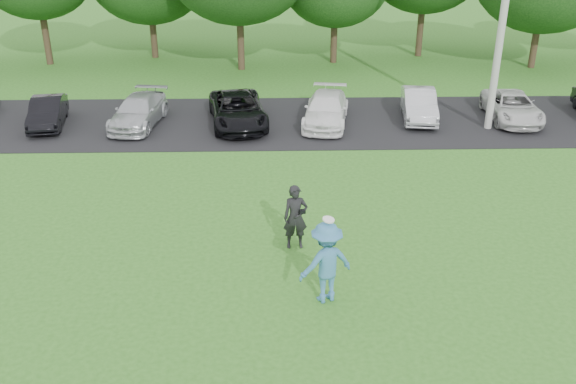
{
  "coord_description": "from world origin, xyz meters",
  "views": [
    {
      "loc": [
        -0.4,
        -11.98,
        8.61
      ],
      "look_at": [
        0.0,
        3.5,
        1.3
      ],
      "focal_mm": 40.0,
      "sensor_mm": 36.0,
      "label": 1
    }
  ],
  "objects": [
    {
      "name": "ground",
      "position": [
        0.0,
        0.0,
        0.0
      ],
      "size": [
        100.0,
        100.0,
        0.0
      ],
      "primitive_type": "plane",
      "color": "#2F671D",
      "rests_on": "ground"
    },
    {
      "name": "parking_lot",
      "position": [
        0.0,
        13.0,
        0.01
      ],
      "size": [
        32.0,
        6.5,
        0.03
      ],
      "primitive_type": "cube",
      "color": "black",
      "rests_on": "ground"
    },
    {
      "name": "frisbee_player",
      "position": [
        0.78,
        0.4,
        0.99
      ],
      "size": [
        1.46,
        1.17,
        2.13
      ],
      "color": "teal",
      "rests_on": "ground"
    },
    {
      "name": "camera_bystander",
      "position": [
        0.18,
        2.85,
        0.88
      ],
      "size": [
        0.67,
        0.47,
        1.76
      ],
      "color": "black",
      "rests_on": "ground"
    },
    {
      "name": "parked_cars",
      "position": [
        -0.94,
        12.88,
        0.62
      ],
      "size": [
        28.21,
        5.08,
        1.25
      ],
      "color": "silver",
      "rests_on": "parking_lot"
    }
  ]
}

